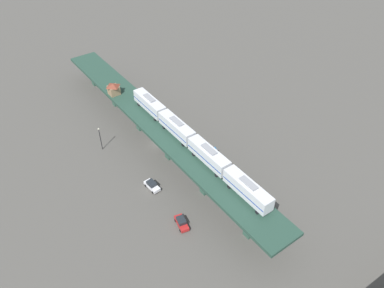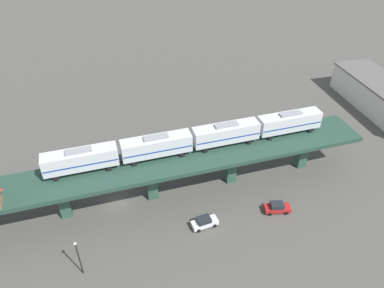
# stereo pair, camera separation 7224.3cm
# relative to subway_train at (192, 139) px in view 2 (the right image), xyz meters

# --- Properties ---
(ground_plane) EXTENTS (400.00, 400.00, 0.00)m
(ground_plane) POSITION_rel_subway_train_xyz_m (1.03, -14.42, -10.14)
(ground_plane) COLOR #4C4944
(elevated_viaduct) EXTENTS (10.73, 92.18, 7.60)m
(elevated_viaduct) POSITION_rel_subway_train_xyz_m (1.03, -14.60, -3.61)
(elevated_viaduct) COLOR #244135
(elevated_viaduct) RESTS_ON ground
(subway_train) EXTENTS (4.10, 49.86, 4.45)m
(subway_train) POSITION_rel_subway_train_xyz_m (0.00, 0.00, 0.00)
(subway_train) COLOR silver
(subway_train) RESTS_ON elevated_viaduct
(street_car_red) EXTENTS (2.82, 4.71, 1.89)m
(street_car_red) POSITION_rel_subway_train_xyz_m (11.66, 11.56, -9.20)
(street_car_red) COLOR #AD1E1E
(street_car_red) RESTS_ON ground
(street_car_white) EXTENTS (2.13, 4.49, 1.89)m
(street_car_white) POSITION_rel_subway_train_xyz_m (10.76, -1.45, -9.20)
(street_car_white) COLOR silver
(street_car_white) RESTS_ON ground
(delivery_truck) EXTENTS (4.42, 7.54, 3.20)m
(delivery_truck) POSITION_rel_subway_train_xyz_m (-6.18, 1.71, -8.38)
(delivery_truck) COLOR #333338
(delivery_truck) RESTS_ON ground
(street_lamp) EXTENTS (0.44, 0.44, 6.94)m
(street_lamp) POSITION_rel_subway_train_xyz_m (13.55, -21.45, -6.03)
(street_lamp) COLOR black
(street_lamp) RESTS_ON ground
(warehouse_building) EXTENTS (29.19, 12.14, 6.80)m
(warehouse_building) POSITION_rel_subway_train_xyz_m (-10.69, 52.16, -6.73)
(warehouse_building) COLOR beige
(warehouse_building) RESTS_ON ground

